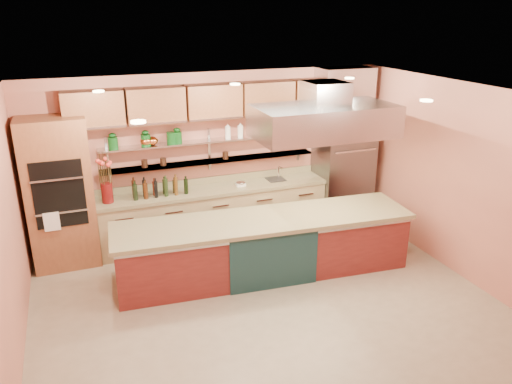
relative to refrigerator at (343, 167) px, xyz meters
name	(u,v)px	position (x,y,z in m)	size (l,w,h in m)	color
floor	(266,304)	(-2.35, -2.14, -1.06)	(6.00, 5.00, 0.02)	gray
ceiling	(268,95)	(-2.35, -2.14, 1.75)	(6.00, 5.00, 0.02)	black
wall_back	(212,156)	(-2.35, 0.36, 0.35)	(6.00, 0.04, 2.80)	#C8755E
wall_front	(382,315)	(-2.35, -4.64, 0.35)	(6.00, 0.04, 2.80)	#C8755E
wall_left	(3,245)	(-5.35, -2.14, 0.35)	(0.04, 5.00, 2.80)	#C8755E
wall_right	(458,180)	(0.65, -2.14, 0.35)	(0.04, 5.00, 2.80)	#C8755E
oven_stack	(60,194)	(-4.80, 0.04, 0.10)	(0.95, 0.64, 2.30)	brown
refrigerator	(343,167)	(0.00, 0.00, 0.00)	(0.95, 0.72, 2.10)	slate
back_counter	(216,214)	(-2.40, 0.06, -0.58)	(3.84, 0.64, 0.93)	tan
wall_shelf_lower	(211,161)	(-2.40, 0.23, 0.30)	(3.60, 0.26, 0.03)	#B5B8BC
wall_shelf_upper	(211,141)	(-2.40, 0.23, 0.65)	(3.60, 0.26, 0.03)	#B5B8BC
upper_cabinets	(213,102)	(-2.35, 0.18, 1.30)	(4.60, 0.36, 0.55)	brown
range_hood	(324,121)	(-1.16, -1.35, 1.20)	(2.00, 1.00, 0.45)	#B5B8BC
ceiling_downlights	(262,95)	(-2.35, -1.94, 1.72)	(4.00, 2.80, 0.02)	#FFE5A5
island	(264,246)	(-2.06, -1.35, -0.61)	(4.26, 0.93, 0.89)	maroon
flower_vase	(107,193)	(-4.13, 0.01, 0.03)	(0.17, 0.17, 0.31)	#5A0D0E
oil_bottle_cluster	(160,187)	(-3.31, 0.01, 0.03)	(0.92, 0.26, 0.30)	black
kitchen_scale	(241,183)	(-1.96, 0.01, -0.08)	(0.15, 0.11, 0.09)	white
bar_faucet	(278,173)	(-1.23, 0.11, 0.00)	(0.03, 0.03, 0.24)	silver
copper_kettle	(153,141)	(-3.35, 0.23, 0.73)	(0.17, 0.17, 0.14)	#C2642C
green_canister	(171,138)	(-3.04, 0.23, 0.76)	(0.15, 0.15, 0.18)	#0F4616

